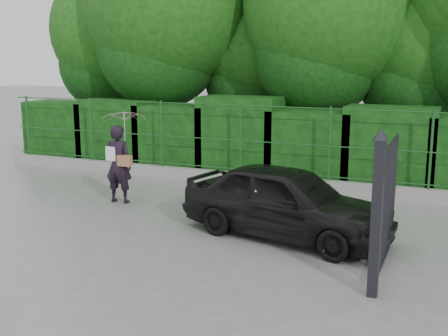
% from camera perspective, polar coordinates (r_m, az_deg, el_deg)
% --- Properties ---
extents(ground, '(80.00, 80.00, 0.00)m').
position_cam_1_polar(ground, '(10.88, -9.05, -6.42)').
color(ground, gray).
extents(kerb, '(14.00, 0.25, 0.30)m').
position_cam_1_polar(kerb, '(14.71, 0.20, -0.96)').
color(kerb, '#9E9E99').
rests_on(kerb, ground).
extents(fence, '(14.13, 0.06, 1.80)m').
position_cam_1_polar(fence, '(14.44, 1.01, 3.04)').
color(fence, '#1C4F1F').
rests_on(fence, kerb).
extents(hedge, '(14.20, 1.20, 2.19)m').
position_cam_1_polar(hedge, '(15.46, 1.73, 2.79)').
color(hedge, black).
rests_on(hedge, ground).
extents(trees, '(17.10, 6.15, 8.08)m').
position_cam_1_polar(trees, '(17.12, 8.23, 15.71)').
color(trees, black).
rests_on(trees, ground).
extents(gate, '(0.22, 2.33, 2.36)m').
position_cam_1_polar(gate, '(8.36, 15.69, -3.70)').
color(gate, '#222227').
rests_on(gate, ground).
extents(woman, '(0.99, 1.01, 2.11)m').
position_cam_1_polar(woman, '(12.76, -10.31, 2.57)').
color(woman, black).
rests_on(woman, ground).
extents(car, '(4.21, 2.43, 1.35)m').
position_cam_1_polar(car, '(10.36, 6.33, -3.36)').
color(car, black).
rests_on(car, ground).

